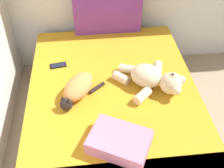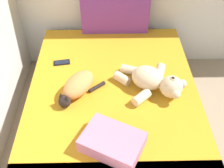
{
  "view_description": "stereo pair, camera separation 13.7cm",
  "coord_description": "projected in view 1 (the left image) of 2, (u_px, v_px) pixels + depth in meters",
  "views": [
    {
      "loc": [
        0.81,
        1.47,
        2.1
      ],
      "look_at": [
        0.98,
        3.06,
        0.57
      ],
      "focal_mm": 43.25,
      "sensor_mm": 36.0,
      "label": 1
    },
    {
      "loc": [
        0.95,
        1.46,
        2.1
      ],
      "look_at": [
        0.98,
        3.06,
        0.57
      ],
      "focal_mm": 43.25,
      "sensor_mm": 36.0,
      "label": 2
    }
  ],
  "objects": [
    {
      "name": "cell_phone",
      "position": [
        58.0,
        65.0,
        2.48
      ],
      "size": [
        0.16,
        0.1,
        0.01
      ],
      "color": "black",
      "rests_on": "bed"
    },
    {
      "name": "throw_pillow",
      "position": [
        119.0,
        142.0,
        1.82
      ],
      "size": [
        0.48,
        0.43,
        0.11
      ],
      "primitive_type": "cube",
      "rotation": [
        0.0,
        0.0,
        -0.48
      ],
      "color": "#D1728C",
      "rests_on": "bed"
    },
    {
      "name": "patterned_cushion",
      "position": [
        108.0,
        12.0,
        2.75
      ],
      "size": [
        0.7,
        0.1,
        0.45
      ],
      "color": "#72338C",
      "rests_on": "bed"
    },
    {
      "name": "cat",
      "position": [
        77.0,
        88.0,
        2.17
      ],
      "size": [
        0.39,
        0.41,
        0.15
      ],
      "color": "#D18447",
      "rests_on": "bed"
    },
    {
      "name": "bed",
      "position": [
        113.0,
        111.0,
        2.43
      ],
      "size": [
        1.47,
        1.95,
        0.5
      ],
      "color": "olive",
      "rests_on": "ground_plane"
    },
    {
      "name": "teddy_bear",
      "position": [
        153.0,
        78.0,
        2.23
      ],
      "size": [
        0.59,
        0.48,
        0.2
      ],
      "color": "beige",
      "rests_on": "bed"
    }
  ]
}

